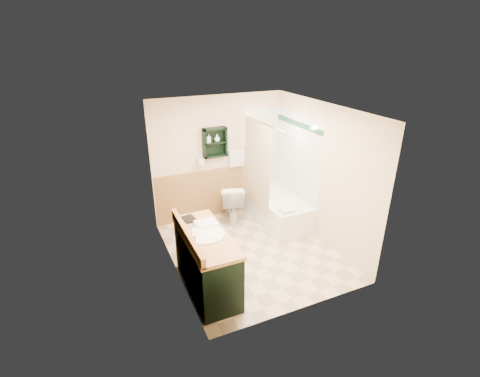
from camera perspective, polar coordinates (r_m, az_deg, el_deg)
name	(u,v)px	position (r m, az deg, el deg)	size (l,w,h in m)	color
floor	(252,251)	(6.02, 1.94, -10.18)	(3.00, 3.00, 0.00)	beige
back_wall	(218,158)	(6.75, -3.58, 5.04)	(2.60, 0.04, 2.40)	beige
left_wall	(170,201)	(5.05, -11.49, -2.06)	(0.04, 3.00, 2.40)	beige
right_wall	(322,174)	(6.10, 13.33, 2.37)	(0.04, 3.00, 2.40)	beige
ceiling	(254,108)	(5.08, 2.32, 13.10)	(2.60, 3.00, 0.04)	white
wainscot_left	(176,243)	(5.39, -10.52, -8.72)	(2.98, 2.98, 1.00)	#BA844B
wainscot_back	(220,192)	(6.97, -3.34, -0.50)	(2.58, 2.58, 1.00)	#BA844B
mirror_frame	(182,196)	(4.44, -9.51, -1.30)	(1.30, 1.30, 1.00)	brown
mirror_glass	(182,196)	(4.45, -9.45, -1.28)	(1.20, 1.20, 0.90)	white
tile_right	(296,168)	(6.70, 9.14, 3.28)	(1.50, 1.50, 2.10)	white
tile_back	(266,159)	(7.16, 4.29, 4.87)	(0.95, 0.95, 2.10)	white
tile_accent	(298,124)	(6.45, 9.56, 10.36)	(1.50, 1.50, 0.10)	#14472A
wall_shelf	(215,142)	(6.51, -4.13, 7.55)	(0.45, 0.15, 0.55)	black
hair_dryer	(200,162)	(6.54, -6.59, 4.33)	(0.10, 0.24, 0.18)	white
towel_bar	(236,149)	(6.76, -0.62, 6.47)	(0.40, 0.06, 0.40)	white
curtain_rod	(262,123)	(6.06, 3.64, 10.75)	(0.03, 0.03, 1.60)	silver
shower_curtain	(257,166)	(6.45, 2.73, 3.70)	(1.05, 1.05, 1.70)	beige
vanity	(207,262)	(5.01, -5.49, -11.92)	(0.59, 1.40, 0.89)	black
bathtub	(278,209)	(6.83, 6.25, -3.39)	(0.77, 1.50, 0.52)	white
toilet	(231,202)	(6.79, -1.45, -2.27)	(0.43, 0.78, 0.76)	white
counter_towel	(206,223)	(5.00, -5.59, -5.71)	(0.31, 0.24, 0.04)	white
vanity_book	(183,214)	(5.09, -9.31, -4.16)	(0.17, 0.02, 0.23)	black
tub_towel	(286,210)	(6.16, 7.63, -3.56)	(0.24, 0.20, 0.07)	white
soap_bottle_a	(209,141)	(6.45, -5.12, 7.84)	(0.07, 0.15, 0.07)	white
soap_bottle_b	(217,139)	(6.50, -3.79, 8.14)	(0.10, 0.13, 0.10)	white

